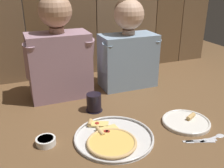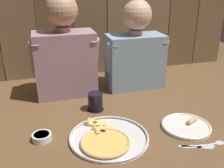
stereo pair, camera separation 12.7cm
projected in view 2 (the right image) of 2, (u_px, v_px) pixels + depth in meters
ground_plane at (123, 125)px, 1.26m from camera, size 3.20×3.20×0.00m
pizza_tray at (107, 138)px, 1.14m from camera, size 0.36×0.36×0.03m
dinner_plate at (186, 126)px, 1.23m from camera, size 0.23×0.23×0.03m
drinking_glass at (95, 102)px, 1.39m from camera, size 0.09×0.09×0.10m
dipping_bowl at (42, 137)px, 1.14m from camera, size 0.09×0.09×0.03m
table_fork at (195, 147)px, 1.09m from camera, size 0.13×0.06×0.01m
table_knife at (197, 146)px, 1.10m from camera, size 0.15×0.06×0.01m
table_spoon at (215, 143)px, 1.12m from camera, size 0.14×0.03×0.01m
diner_left at (64, 49)px, 1.50m from camera, size 0.39×0.21×0.60m
diner_right at (135, 47)px, 1.61m from camera, size 0.39×0.20×0.56m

